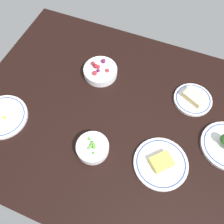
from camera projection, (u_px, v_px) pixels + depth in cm
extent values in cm
cube|color=black|center=(112.00, 116.00, 110.81)|extent=(128.33, 102.45, 4.00)
cylinder|color=silver|center=(93.00, 148.00, 99.09)|extent=(13.24, 13.24, 4.03)
torus|color=silver|center=(92.00, 146.00, 97.33)|extent=(13.51, 13.51, 0.80)
sphere|color=#599E38|center=(94.00, 153.00, 95.34)|extent=(1.09, 1.09, 1.09)
sphere|color=#599E38|center=(91.00, 146.00, 96.80)|extent=(1.22, 1.22, 1.22)
sphere|color=#599E38|center=(89.00, 139.00, 98.18)|extent=(1.28, 1.28, 1.28)
sphere|color=#599E38|center=(89.00, 148.00, 96.34)|extent=(1.12, 1.12, 1.12)
sphere|color=#599E38|center=(91.00, 146.00, 96.83)|extent=(1.15, 1.15, 1.15)
sphere|color=#599E38|center=(93.00, 145.00, 96.99)|extent=(1.09, 1.09, 1.09)
sphere|color=#599E38|center=(91.00, 145.00, 96.96)|extent=(1.10, 1.10, 1.10)
sphere|color=#599E38|center=(93.00, 147.00, 96.44)|extent=(1.40, 1.40, 1.40)
sphere|color=#599E38|center=(94.00, 145.00, 96.79)|extent=(1.49, 1.49, 1.49)
sphere|color=#599E38|center=(93.00, 143.00, 97.24)|extent=(1.49, 1.49, 1.49)
cylinder|color=#9EBC72|center=(223.00, 142.00, 100.10)|extent=(1.55, 1.55, 1.83)
cylinder|color=silver|center=(100.00, 72.00, 118.47)|extent=(16.33, 16.33, 3.71)
torus|color=silver|center=(100.00, 69.00, 116.85)|extent=(16.48, 16.48, 0.80)
sphere|color=#59144C|center=(98.00, 71.00, 115.41)|extent=(1.60, 1.60, 1.60)
sphere|color=#B2232D|center=(95.00, 73.00, 114.33)|extent=(2.17, 2.17, 2.17)
sphere|color=#B2232D|center=(107.00, 70.00, 115.32)|extent=(1.84, 1.84, 1.84)
sphere|color=maroon|center=(96.00, 66.00, 116.39)|extent=(2.15, 2.15, 2.15)
sphere|color=#B2232D|center=(98.00, 67.00, 116.39)|extent=(1.89, 1.89, 1.89)
sphere|color=maroon|center=(93.00, 63.00, 117.32)|extent=(1.95, 1.95, 1.95)
sphere|color=#59144C|center=(103.00, 61.00, 117.94)|extent=(2.16, 2.16, 2.16)
cylinder|color=silver|center=(193.00, 100.00, 111.99)|extent=(17.44, 17.44, 1.38)
torus|color=#33478C|center=(193.00, 99.00, 111.39)|extent=(15.85, 15.85, 0.50)
cube|color=beige|center=(194.00, 98.00, 110.86)|extent=(11.25, 9.69, 1.20)
cube|color=#E5B24C|center=(194.00, 97.00, 109.99)|extent=(11.25, 9.69, 0.80)
cube|color=beige|center=(195.00, 96.00, 109.11)|extent=(11.25, 9.69, 1.20)
cylinder|color=silver|center=(161.00, 163.00, 97.38)|extent=(21.97, 21.97, 1.25)
torus|color=#33478C|center=(161.00, 163.00, 96.84)|extent=(19.83, 19.83, 0.50)
cube|color=#F2D14C|center=(162.00, 162.00, 95.65)|extent=(10.34, 10.42, 2.71)
cylinder|color=silver|center=(3.00, 117.00, 107.51)|extent=(21.79, 21.79, 1.59)
torus|color=#33478C|center=(2.00, 116.00, 106.81)|extent=(19.67, 19.67, 0.50)
ellipsoid|color=white|center=(5.00, 119.00, 104.80)|extent=(4.10, 4.10, 2.26)
sphere|color=yellow|center=(5.00, 118.00, 103.92)|extent=(1.64, 1.64, 1.64)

